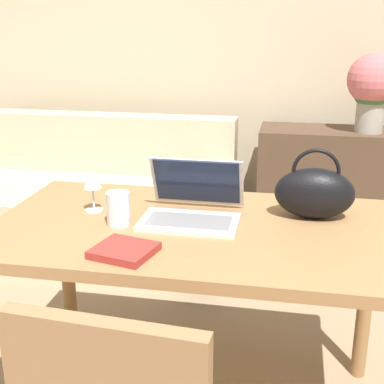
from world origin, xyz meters
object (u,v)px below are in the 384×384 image
object	(u,v)px
handbag	(314,192)
wine_glass	(92,182)
flower_vase	(373,86)
drinking_glass	(118,209)
laptop	(194,203)
couch	(87,203)

from	to	relation	value
handbag	wine_glass	bearing A→B (deg)	-174.20
flower_vase	drinking_glass	bearing A→B (deg)	-120.18
laptop	flower_vase	size ratio (longest dim) A/B	0.71
handbag	laptop	bearing A→B (deg)	-169.68
laptop	wine_glass	bearing A→B (deg)	-179.36
laptop	handbag	distance (m)	0.43
drinking_glass	laptop	bearing A→B (deg)	26.14
wine_glass	handbag	xyz separation A→B (m)	(0.80, 0.08, -0.02)
couch	drinking_glass	distance (m)	1.77
laptop	drinking_glass	bearing A→B (deg)	-153.86
couch	flower_vase	world-z (taller)	flower_vase
wine_glass	couch	bearing A→B (deg)	113.58
laptop	wine_glass	world-z (taller)	laptop
couch	wine_glass	xyz separation A→B (m)	(0.61, -1.40, 0.61)
wine_glass	flower_vase	xyz separation A→B (m)	(1.17, 1.66, 0.17)
laptop	drinking_glass	xyz separation A→B (m)	(-0.24, -0.12, 0.00)
laptop	handbag	world-z (taller)	handbag
drinking_glass	flower_vase	distance (m)	2.06
laptop	flower_vase	distance (m)	1.85
drinking_glass	flower_vase	xyz separation A→B (m)	(1.03, 1.77, 0.23)
flower_vase	handbag	bearing A→B (deg)	-103.20
laptop	drinking_glass	size ratio (longest dim) A/B	2.90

